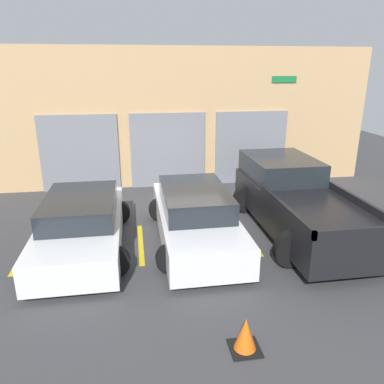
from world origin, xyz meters
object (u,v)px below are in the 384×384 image
Objects in this scene: pickup_truck at (295,200)px; sedan_side at (195,216)px; sedan_white at (82,224)px; traffic_cone at (245,336)px.

sedan_side is at bearing -174.54° from pickup_truck.
traffic_cone is at bearing -54.20° from sedan_white.
sedan_white is 4.84m from traffic_cone.
pickup_truck is 5.42m from sedan_white.
sedan_side is (-2.71, -0.26, -0.18)m from pickup_truck.
pickup_truck is 2.72m from sedan_side.
pickup_truck reaches higher than traffic_cone.
sedan_white is 0.96× the size of sedan_side.
sedan_side is at bearing 91.72° from traffic_cone.
sedan_white is (-5.41, -0.26, -0.21)m from pickup_truck.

